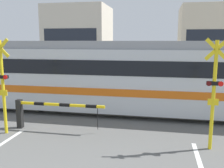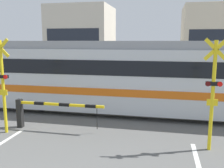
% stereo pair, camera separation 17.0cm
% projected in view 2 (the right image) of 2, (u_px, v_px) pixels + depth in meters
% --- Properties ---
extents(rail_track_near, '(50.00, 0.10, 0.08)m').
position_uv_depth(rail_track_near, '(115.00, 115.00, 11.37)').
color(rail_track_near, '#5B564C').
rests_on(rail_track_near, ground_plane).
extents(rail_track_far, '(50.00, 0.10, 0.08)m').
position_uv_depth(rail_track_far, '(121.00, 107.00, 12.75)').
color(rail_track_far, '#5B564C').
rests_on(rail_track_far, ground_plane).
extents(commuter_train, '(14.46, 2.69, 3.37)m').
position_uv_depth(commuter_train, '(136.00, 75.00, 11.59)').
color(commuter_train, silver).
rests_on(commuter_train, ground_plane).
extents(crossing_barrier_near, '(3.51, 0.20, 1.13)m').
position_uv_depth(crossing_barrier_near, '(39.00, 109.00, 9.57)').
color(crossing_barrier_near, black).
rests_on(crossing_barrier_near, ground_plane).
extents(crossing_barrier_far, '(3.51, 0.20, 1.13)m').
position_uv_depth(crossing_barrier_far, '(171.00, 88.00, 13.92)').
color(crossing_barrier_far, black).
rests_on(crossing_barrier_far, ground_plane).
extents(crossing_signal_left, '(0.68, 0.15, 3.47)m').
position_uv_depth(crossing_signal_left, '(3.00, 82.00, 8.99)').
color(crossing_signal_left, yellow).
rests_on(crossing_signal_left, ground_plane).
extents(crossing_signal_right, '(0.68, 0.15, 3.47)m').
position_uv_depth(crossing_signal_right, '(213.00, 90.00, 7.52)').
color(crossing_signal_right, yellow).
rests_on(crossing_signal_right, ground_plane).
extents(pedestrian, '(0.38, 0.22, 1.62)m').
position_uv_depth(pedestrian, '(147.00, 76.00, 17.49)').
color(pedestrian, brown).
rests_on(pedestrian, ground_plane).
extents(building_left_of_street, '(6.50, 5.78, 7.04)m').
position_uv_depth(building_left_of_street, '(82.00, 39.00, 27.57)').
color(building_left_of_street, beige).
rests_on(building_left_of_street, ground_plane).
extents(building_right_of_street, '(5.15, 5.78, 6.73)m').
position_uv_depth(building_right_of_street, '(209.00, 41.00, 24.87)').
color(building_right_of_street, beige).
rests_on(building_right_of_street, ground_plane).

